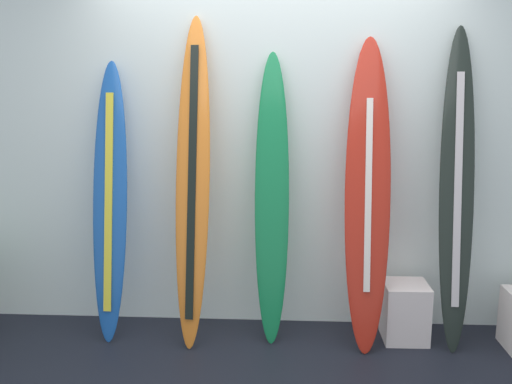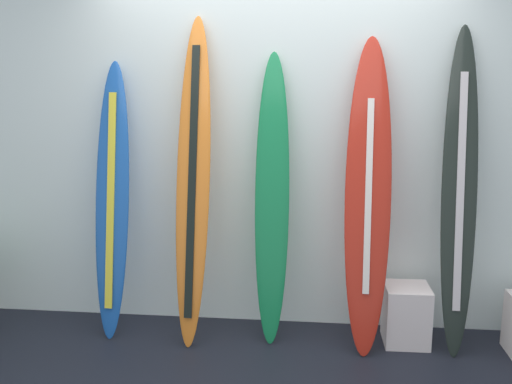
# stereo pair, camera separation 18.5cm
# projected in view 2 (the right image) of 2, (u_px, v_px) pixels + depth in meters

# --- Properties ---
(wall_back) EXTENTS (7.20, 0.20, 2.80)m
(wall_back) POSITION_uv_depth(u_px,v_px,m) (277.00, 132.00, 4.14)
(wall_back) COLOR white
(wall_back) RESTS_ON ground
(surfboard_cobalt) EXTENTS (0.25, 0.43, 1.90)m
(surfboard_cobalt) POSITION_uv_depth(u_px,v_px,m) (112.00, 200.00, 4.00)
(surfboard_cobalt) COLOR #1E58B3
(surfboard_cobalt) RESTS_ON ground
(surfboard_sunset) EXTENTS (0.25, 0.54, 2.20)m
(surfboard_sunset) POSITION_uv_depth(u_px,v_px,m) (193.00, 184.00, 3.89)
(surfboard_sunset) COLOR orange
(surfboard_sunset) RESTS_ON ground
(surfboard_emerald) EXTENTS (0.24, 0.40, 1.96)m
(surfboard_emerald) POSITION_uv_depth(u_px,v_px,m) (272.00, 202.00, 3.91)
(surfboard_emerald) COLOR #177E46
(surfboard_emerald) RESTS_ON ground
(surfboard_crimson) EXTENTS (0.32, 0.51, 2.06)m
(surfboard_crimson) POSITION_uv_depth(u_px,v_px,m) (368.00, 198.00, 3.77)
(surfboard_crimson) COLOR red
(surfboard_crimson) RESTS_ON ground
(surfboard_charcoal) EXTENTS (0.25, 0.48, 2.13)m
(surfboard_charcoal) POSITION_uv_depth(u_px,v_px,m) (459.00, 192.00, 3.74)
(surfboard_charcoal) COLOR black
(surfboard_charcoal) RESTS_ON ground
(display_block_center) EXTENTS (0.30, 0.30, 0.40)m
(display_block_center) POSITION_uv_depth(u_px,v_px,m) (406.00, 315.00, 3.95)
(display_block_center) COLOR white
(display_block_center) RESTS_ON ground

